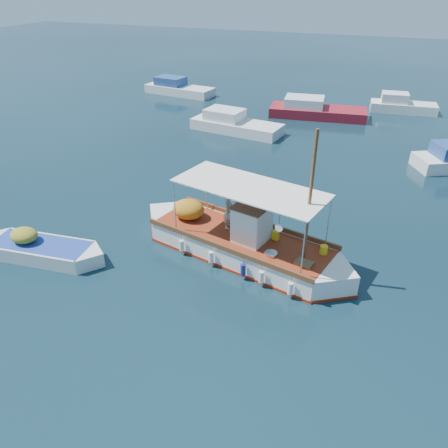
% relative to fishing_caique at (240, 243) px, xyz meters
% --- Properties ---
extents(ground, '(160.00, 160.00, 0.00)m').
position_rel_fishing_caique_xyz_m(ground, '(-0.15, -0.43, -0.56)').
color(ground, black).
rests_on(ground, ground).
extents(fishing_caique, '(10.22, 4.45, 6.39)m').
position_rel_fishing_caique_xyz_m(fishing_caique, '(0.00, 0.00, 0.00)').
color(fishing_caique, white).
rests_on(fishing_caique, ground).
extents(dinghy, '(5.93, 2.16, 1.46)m').
position_rel_fishing_caique_xyz_m(dinghy, '(-7.91, -3.35, -0.25)').
color(dinghy, white).
rests_on(dinghy, ground).
extents(bg_boat_nw, '(7.30, 3.31, 1.80)m').
position_rel_fishing_caique_xyz_m(bg_boat_nw, '(-6.18, 15.83, -0.06)').
color(bg_boat_nw, silver).
rests_on(bg_boat_nw, ground).
extents(bg_boat_n, '(8.25, 3.79, 1.80)m').
position_rel_fishing_caique_xyz_m(bg_boat_n, '(-1.18, 22.00, -0.06)').
color(bg_boat_n, maroon).
rests_on(bg_boat_n, ground).
extents(bg_boat_far_w, '(7.30, 3.15, 1.80)m').
position_rel_fishing_caique_xyz_m(bg_boat_far_w, '(-15.62, 24.88, -0.06)').
color(bg_boat_far_w, silver).
rests_on(bg_boat_far_w, ground).
extents(bg_boat_far_n, '(5.67, 2.56, 1.80)m').
position_rel_fishing_caique_xyz_m(bg_boat_far_n, '(5.57, 26.33, -0.06)').
color(bg_boat_far_n, silver).
rests_on(bg_boat_far_n, ground).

